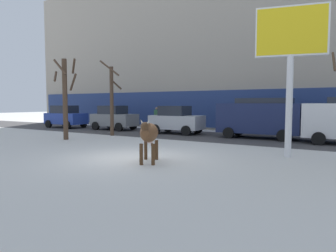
# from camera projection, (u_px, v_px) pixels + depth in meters

# --- Properties ---
(ground_plane) EXTENTS (120.00, 120.00, 0.00)m
(ground_plane) POSITION_uv_depth(u_px,v_px,m) (134.00, 158.00, 11.23)
(ground_plane) COLOR silver
(road_strip) EXTENTS (60.00, 5.60, 0.01)m
(road_strip) POSITION_uv_depth(u_px,v_px,m) (220.00, 137.00, 18.25)
(road_strip) COLOR #423F3F
(road_strip) RESTS_ON ground
(building_facade) EXTENTS (44.00, 6.10, 13.00)m
(building_facade) POSITION_uv_depth(u_px,v_px,m) (255.00, 47.00, 23.73)
(building_facade) COLOR #A39989
(building_facade) RESTS_ON ground
(cow_brown) EXTENTS (1.25, 1.87, 1.54)m
(cow_brown) POSITION_uv_depth(u_px,v_px,m) (149.00, 134.00, 10.22)
(cow_brown) COLOR brown
(cow_brown) RESTS_ON ground
(billboard) EXTENTS (2.49, 0.81, 5.56)m
(billboard) POSITION_uv_depth(u_px,v_px,m) (291.00, 40.00, 11.05)
(billboard) COLOR silver
(billboard) RESTS_ON ground
(car_blue_hatchback) EXTENTS (3.55, 2.01, 1.86)m
(car_blue_hatchback) POSITION_uv_depth(u_px,v_px,m) (66.00, 117.00, 25.35)
(car_blue_hatchback) COLOR #233D9E
(car_blue_hatchback) RESTS_ON ground
(car_grey_hatchback) EXTENTS (3.55, 2.01, 1.86)m
(car_grey_hatchback) POSITION_uv_depth(u_px,v_px,m) (114.00, 118.00, 23.18)
(car_grey_hatchback) COLOR slate
(car_grey_hatchback) RESTS_ON ground
(car_silver_hatchback) EXTENTS (3.55, 2.01, 1.86)m
(car_silver_hatchback) POSITION_uv_depth(u_px,v_px,m) (176.00, 120.00, 20.16)
(car_silver_hatchback) COLOR #B7BABF
(car_silver_hatchback) RESTS_ON ground
(car_navy_van) EXTENTS (4.66, 2.23, 2.32)m
(car_navy_van) POSITION_uv_depth(u_px,v_px,m) (260.00, 117.00, 17.48)
(car_navy_van) COLOR #19234C
(car_navy_van) RESTS_ON ground
(pedestrian_near_billboard) EXTENTS (0.36, 0.24, 1.73)m
(pedestrian_near_billboard) POSITION_uv_depth(u_px,v_px,m) (157.00, 118.00, 24.43)
(pedestrian_near_billboard) COLOR #282833
(pedestrian_near_billboard) RESTS_ON ground
(pedestrian_by_cars) EXTENTS (0.36, 0.24, 1.73)m
(pedestrian_by_cars) POSITION_uv_depth(u_px,v_px,m) (239.00, 120.00, 20.78)
(pedestrian_by_cars) COLOR #282833
(pedestrian_by_cars) RESTS_ON ground
(bare_tree_right_lot) EXTENTS (1.48, 1.49, 4.46)m
(bare_tree_right_lot) POSITION_uv_depth(u_px,v_px,m) (65.00, 95.00, 16.70)
(bare_tree_right_lot) COLOR #4C3828
(bare_tree_right_lot) RESTS_ON ground
(bare_tree_far_back) EXTENTS (1.07, 1.32, 4.62)m
(bare_tree_far_back) POSITION_uv_depth(u_px,v_px,m) (112.00, 99.00, 18.82)
(bare_tree_far_back) COLOR #4C3828
(bare_tree_far_back) RESTS_ON ground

